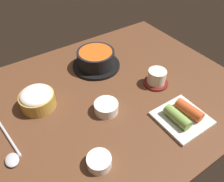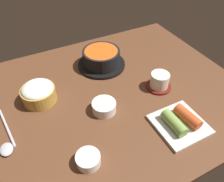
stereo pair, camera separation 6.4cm
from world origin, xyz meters
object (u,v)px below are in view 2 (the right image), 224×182
spoon (7,141)px  stone_pot (101,58)px  tea_cup_with_saucer (159,81)px  kimchi_plate (180,122)px  rice_bowl (38,92)px  banchan_cup_center (104,106)px  side_bowl_near (88,159)px

spoon → stone_pot: bearing=28.1°
tea_cup_with_saucer → spoon: size_ratio=0.48×
stone_pot → kimchi_plate: (8.09, -39.40, -1.85)cm
rice_bowl → banchan_cup_center: (17.57, -14.52, -1.68)cm
rice_bowl → kimchi_plate: size_ratio=0.77×
rice_bowl → spoon: (-12.89, -12.98, -2.96)cm
tea_cup_with_saucer → banchan_cup_center: bearing=-176.8°
stone_pot → banchan_cup_center: stone_pot is taller
side_bowl_near → banchan_cup_center: bearing=51.7°
spoon → banchan_cup_center: bearing=-2.9°
tea_cup_with_saucer → banchan_cup_center: (-22.84, -1.26, -0.99)cm
side_bowl_near → spoon: 24.93cm
stone_pot → rice_bowl: size_ratio=1.69×
banchan_cup_center → side_bowl_near: 19.18cm
rice_bowl → spoon: 18.52cm
rice_bowl → kimchi_plate: rice_bowl is taller
rice_bowl → side_bowl_near: size_ratio=1.72×
tea_cup_with_saucer → side_bowl_near: (-34.72, -16.32, -1.21)cm
stone_pot → side_bowl_near: stone_pot is taller
banchan_cup_center → kimchi_plate: bearing=-42.0°
spoon → rice_bowl: bearing=45.2°
kimchi_plate → side_bowl_near: size_ratio=2.24×
rice_bowl → spoon: rice_bowl is taller
kimchi_plate → banchan_cup_center: bearing=138.0°
banchan_cup_center → side_bowl_near: banchan_cup_center is taller
tea_cup_with_saucer → kimchi_plate: tea_cup_with_saucer is taller
tea_cup_with_saucer → kimchi_plate: 18.22cm
spoon → kimchi_plate: bearing=-20.2°
stone_pot → rice_bowl: (-27.53, -8.61, 0.10)cm
kimchi_plate → stone_pot: bearing=101.6°
kimchi_plate → side_bowl_near: kimchi_plate is taller
rice_bowl → side_bowl_near: rice_bowl is taller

